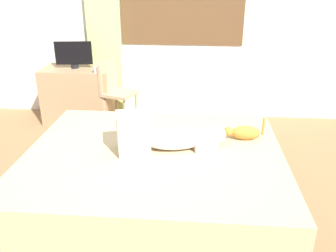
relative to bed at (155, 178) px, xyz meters
The scene contains 10 objects.
ground_plane 0.32m from the bed, 114.45° to the right, with size 16.00×16.00×0.00m, color olive.
back_wall_with_window 2.56m from the bed, 91.84° to the left, with size 6.40×0.14×2.90m.
bed is the anchor object (origin of this frame).
person_lying 0.39m from the bed, 30.77° to the left, with size 0.94×0.48×0.34m.
cat 0.89m from the bed, 21.35° to the left, with size 0.36×0.12×0.21m.
desk 2.25m from the bed, 124.22° to the left, with size 0.90×0.56×0.74m.
tv_monitor 2.36m from the bed, 124.57° to the left, with size 0.48×0.10×0.35m.
cup 1.96m from the bed, 119.47° to the left, with size 0.07×0.07×0.08m, color white.
chair_by_desk 1.88m from the bed, 112.88° to the left, with size 0.48×0.48×0.86m.
curtain_left 2.58m from the bed, 113.72° to the left, with size 0.44×0.06×2.68m, color #ADCC75.
Camera 1 is at (0.42, -2.44, 1.88)m, focal length 37.69 mm.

